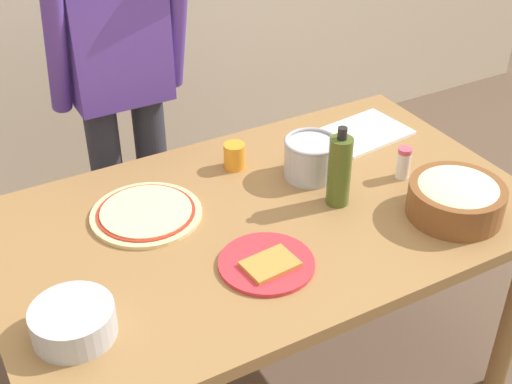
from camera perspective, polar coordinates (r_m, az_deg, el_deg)
dining_table at (r=2.09m, az=0.67°, el=-3.89°), size 1.60×0.96×0.76m
person_cook at (r=2.50m, az=-11.25°, el=9.44°), size 0.49×0.25×1.62m
pizza_raw_on_board at (r=2.05m, az=-9.10°, el=-1.75°), size 0.33×0.33×0.02m
plate_with_slice at (r=1.84m, az=0.92°, el=-5.94°), size 0.26×0.26×0.02m
popcorn_bowl at (r=2.08m, az=16.28°, el=-0.41°), size 0.28×0.28×0.11m
mixing_bowl_steel at (r=1.69m, az=-14.92°, el=-10.36°), size 0.20×0.20×0.08m
olive_oil_bottle at (r=2.03m, az=6.93°, el=1.78°), size 0.07×0.07×0.26m
steel_pot at (r=2.18m, az=4.57°, el=2.87°), size 0.17×0.17×0.13m
cup_orange at (r=2.23m, az=-1.80°, el=3.01°), size 0.07×0.07×0.08m
salt_shaker at (r=2.22m, az=12.14°, el=2.37°), size 0.04×0.04×0.11m
cutting_board_white at (r=2.47m, az=8.93°, el=4.89°), size 0.32×0.25×0.01m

